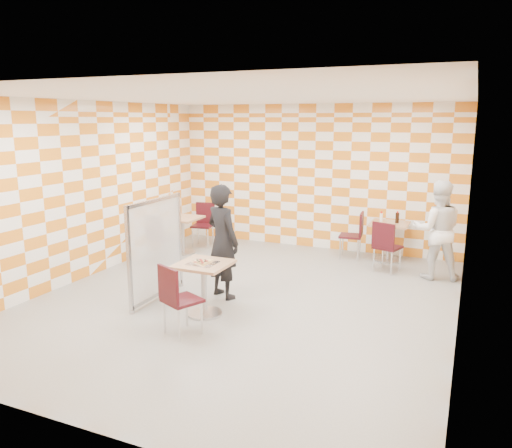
{
  "coord_description": "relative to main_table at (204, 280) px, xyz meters",
  "views": [
    {
      "loc": [
        3.03,
        -6.51,
        2.7
      ],
      "look_at": [
        0.1,
        0.2,
        1.15
      ],
      "focal_mm": 35.0,
      "sensor_mm": 36.0,
      "label": 1
    }
  ],
  "objects": [
    {
      "name": "room_shell",
      "position": [
        0.28,
        1.28,
        0.99
      ],
      "size": [
        7.0,
        7.0,
        7.0
      ],
      "color": "gray",
      "rests_on": "ground"
    },
    {
      "name": "main_table",
      "position": [
        0.0,
        0.0,
        0.0
      ],
      "size": [
        0.7,
        0.7,
        0.75
      ],
      "color": "tan",
      "rests_on": "ground"
    },
    {
      "name": "second_table",
      "position": [
        1.93,
        3.79,
        0.0
      ],
      "size": [
        0.7,
        0.7,
        0.75
      ],
      "color": "tan",
      "rests_on": "ground"
    },
    {
      "name": "empty_table",
      "position": [
        -2.01,
        2.68,
        0.0
      ],
      "size": [
        0.7,
        0.7,
        0.75
      ],
      "color": "tan",
      "rests_on": "ground"
    },
    {
      "name": "chair_main_front",
      "position": [
        0.03,
        -0.76,
        0.04
      ],
      "size": [
        0.56,
        0.57,
        0.92
      ],
      "color": "#380B11",
      "rests_on": "ground"
    },
    {
      "name": "chair_second_front",
      "position": [
        1.99,
        2.99,
        0.04
      ],
      "size": [
        0.53,
        0.54,
        0.92
      ],
      "color": "#380B11",
      "rests_on": "ground"
    },
    {
      "name": "chair_second_side",
      "position": [
        1.31,
        3.68,
        0.04
      ],
      "size": [
        0.47,
        0.46,
        0.92
      ],
      "color": "#380B11",
      "rests_on": "ground"
    },
    {
      "name": "chair_empty_near",
      "position": [
        -2.06,
        1.91,
        0.04
      ],
      "size": [
        0.48,
        0.49,
        0.92
      ],
      "color": "#380B11",
      "rests_on": "ground"
    },
    {
      "name": "chair_empty_far",
      "position": [
        -1.93,
        3.43,
        0.04
      ],
      "size": [
        0.49,
        0.5,
        0.92
      ],
      "color": "#380B11",
      "rests_on": "ground"
    },
    {
      "name": "partition",
      "position": [
        -0.95,
        0.26,
        0.28
      ],
      "size": [
        0.08,
        1.38,
        1.55
      ],
      "color": "white",
      "rests_on": "ground"
    },
    {
      "name": "man_dark",
      "position": [
        -0.09,
        0.75,
        0.37
      ],
      "size": [
        0.75,
        0.65,
        1.75
      ],
      "primitive_type": "imported",
      "rotation": [
        0.0,
        0.0,
        2.71
      ],
      "color": "black",
      "rests_on": "ground"
    },
    {
      "name": "man_white",
      "position": [
        2.83,
        3.03,
        0.34
      ],
      "size": [
        0.94,
        0.8,
        1.69
      ],
      "primitive_type": "imported",
      "rotation": [
        0.0,
        0.0,
        3.36
      ],
      "color": "white",
      "rests_on": "ground"
    },
    {
      "name": "pizza_on_foil",
      "position": [
        -0.0,
        -0.02,
        0.26
      ],
      "size": [
        0.4,
        0.4,
        0.04
      ],
      "color": "silver",
      "rests_on": "main_table"
    },
    {
      "name": "sport_bottle",
      "position": [
        1.75,
        3.86,
        0.33
      ],
      "size": [
        0.06,
        0.06,
        0.2
      ],
      "color": "white",
      "rests_on": "second_table"
    },
    {
      "name": "soda_bottle",
      "position": [
        2.06,
        3.83,
        0.34
      ],
      "size": [
        0.07,
        0.07,
        0.23
      ],
      "color": "black",
      "rests_on": "second_table"
    }
  ]
}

